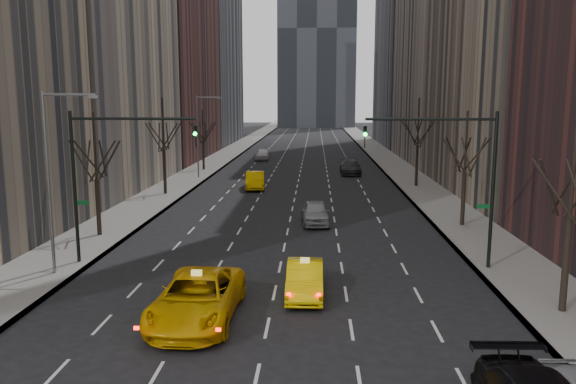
# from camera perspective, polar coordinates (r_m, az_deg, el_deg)

# --- Properties ---
(ground) EXTENTS (400.00, 400.00, 0.00)m
(ground) POSITION_cam_1_polar(r_m,az_deg,el_deg) (18.72, -3.24, -18.40)
(ground) COLOR black
(ground) RESTS_ON ground
(sidewalk_left) EXTENTS (4.50, 320.00, 0.15)m
(sidewalk_left) POSITION_cam_1_polar(r_m,az_deg,el_deg) (88.03, -6.43, 3.69)
(sidewalk_left) COLOR slate
(sidewalk_left) RESTS_ON ground
(sidewalk_right) EXTENTS (4.50, 320.00, 0.15)m
(sidewalk_right) POSITION_cam_1_polar(r_m,az_deg,el_deg) (87.53, 9.65, 3.59)
(sidewalk_right) COLOR slate
(sidewalk_right) RESTS_ON ground
(bld_left_far) EXTENTS (14.00, 28.00, 44.00)m
(bld_left_far) POSITION_cam_1_polar(r_m,az_deg,el_deg) (86.72, -13.50, 17.95)
(bld_left_far) COLOR brown
(bld_left_far) RESTS_ON ground
(tree_lw_b) EXTENTS (3.36, 3.50, 7.82)m
(tree_lw_b) POSITION_cam_1_polar(r_m,az_deg,el_deg) (37.47, -18.87, 1.21)
(tree_lw_b) COLOR black
(tree_lw_b) RESTS_ON ground
(tree_lw_c) EXTENTS (3.36, 3.50, 8.74)m
(tree_lw_c) POSITION_cam_1_polar(r_m,az_deg,el_deg) (52.53, -12.49, 4.05)
(tree_lw_c) COLOR black
(tree_lw_c) RESTS_ON ground
(tree_lw_d) EXTENTS (3.36, 3.50, 7.36)m
(tree_lw_d) POSITION_cam_1_polar(r_m,az_deg,el_deg) (70.04, -8.62, 5.06)
(tree_lw_d) COLOR black
(tree_lw_d) RESTS_ON ground
(tree_rw_a) EXTENTS (3.36, 3.50, 8.28)m
(tree_rw_a) POSITION_cam_1_polar(r_m,az_deg,el_deg) (25.14, 26.67, -2.74)
(tree_rw_a) COLOR black
(tree_rw_a) RESTS_ON ground
(tree_rw_b) EXTENTS (3.36, 3.50, 7.82)m
(tree_rw_b) POSITION_cam_1_polar(r_m,az_deg,el_deg) (40.11, 17.50, 1.79)
(tree_rw_b) COLOR black
(tree_rw_b) RESTS_ON ground
(tree_rw_c) EXTENTS (3.36, 3.50, 8.74)m
(tree_rw_c) POSITION_cam_1_polar(r_m,az_deg,el_deg) (57.57, 13.02, 4.48)
(tree_rw_c) COLOR black
(tree_rw_c) RESTS_ON ground
(traffic_mast_left) EXTENTS (6.69, 0.39, 8.00)m
(traffic_mast_left) POSITION_cam_1_polar(r_m,az_deg,el_deg) (30.66, -18.11, 2.86)
(traffic_mast_left) COLOR black
(traffic_mast_left) RESTS_ON ground
(traffic_mast_right) EXTENTS (6.69, 0.39, 8.00)m
(traffic_mast_right) POSITION_cam_1_polar(r_m,az_deg,el_deg) (29.56, 17.09, 2.69)
(traffic_mast_right) COLOR black
(traffic_mast_right) RESTS_ON ground
(streetlight_near) EXTENTS (2.83, 0.22, 9.00)m
(streetlight_near) POSITION_cam_1_polar(r_m,az_deg,el_deg) (29.50, -22.64, 2.62)
(streetlight_near) COLOR slate
(streetlight_near) RESTS_ON ground
(streetlight_far) EXTENTS (2.83, 0.22, 9.00)m
(streetlight_far) POSITION_cam_1_polar(r_m,az_deg,el_deg) (62.83, -8.88, 6.44)
(streetlight_far) COLOR slate
(streetlight_far) RESTS_ON ground
(taxi_suv) EXTENTS (3.21, 6.73, 1.85)m
(taxi_suv) POSITION_cam_1_polar(r_m,az_deg,el_deg) (22.98, -9.21, -10.57)
(taxi_suv) COLOR #E8AC04
(taxi_suv) RESTS_ON ground
(taxi_sedan) EXTENTS (1.63, 4.62, 1.52)m
(taxi_sedan) POSITION_cam_1_polar(r_m,az_deg,el_deg) (25.51, 1.72, -8.81)
(taxi_sedan) COLOR yellow
(taxi_sedan) RESTS_ON ground
(silver_sedan_ahead) EXTENTS (2.16, 4.82, 1.61)m
(silver_sedan_ahead) POSITION_cam_1_polar(r_m,az_deg,el_deg) (39.86, 2.79, -2.08)
(silver_sedan_ahead) COLOR #94969B
(silver_sedan_ahead) RESTS_ON ground
(far_taxi) EXTENTS (2.28, 5.27, 1.69)m
(far_taxi) POSITION_cam_1_polar(r_m,az_deg,el_deg) (55.32, -3.37, 1.18)
(far_taxi) COLOR #E0AE04
(far_taxi) RESTS_ON ground
(far_suv_grey) EXTENTS (2.36, 5.76, 1.67)m
(far_suv_grey) POSITION_cam_1_polar(r_m,az_deg,el_deg) (66.59, 6.36, 2.53)
(far_suv_grey) COLOR #28282D
(far_suv_grey) RESTS_ON ground
(far_car_white) EXTENTS (2.35, 4.97, 1.64)m
(far_car_white) POSITION_cam_1_polar(r_m,az_deg,el_deg) (81.91, -2.66, 3.84)
(far_car_white) COLOR silver
(far_car_white) RESTS_ON ground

